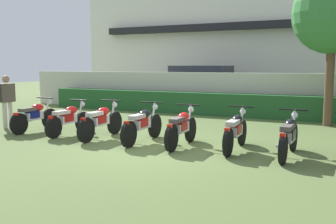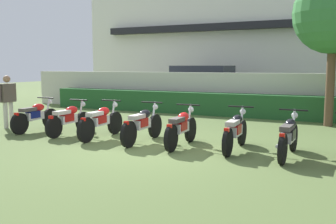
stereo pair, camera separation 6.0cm
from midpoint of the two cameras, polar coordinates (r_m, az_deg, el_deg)
The scene contains 14 objects.
ground at distance 8.62m, azimuth -2.51°, elevation -5.63°, with size 60.00×60.00×0.00m, color #566B38.
building at distance 22.69m, azimuth 15.80°, elevation 11.34°, with size 20.90×6.50×7.37m.
compound_wall at distance 14.99m, azimuth 10.23°, elevation 2.81°, with size 19.86×0.30×1.62m, color beige.
hedge_row at distance 14.36m, azimuth 9.45°, elevation 1.10°, with size 15.89×0.70×0.85m, color #235628.
parked_car at distance 17.94m, azimuth 5.76°, elevation 3.98°, with size 4.57×2.22×1.89m.
tree_near_inspector at distance 12.83m, azimuth 24.03°, elevation 13.43°, with size 2.46×2.46×4.70m.
motorcycle_in_row_0 at distance 11.51m, azimuth -19.40°, elevation -0.56°, with size 0.60×1.81×0.96m.
motorcycle_in_row_1 at distance 10.66m, azimuth -14.71°, elevation -1.01°, with size 0.60×1.78×0.94m.
motorcycle_in_row_2 at distance 9.94m, azimuth -9.98°, elevation -1.35°, with size 0.60×1.95×0.97m.
motorcycle_in_row_3 at distance 9.29m, azimuth -3.73°, elevation -1.86°, with size 0.60×1.97×0.97m.
motorcycle_in_row_4 at distance 8.79m, azimuth 2.22°, elevation -2.39°, with size 0.60×1.83×0.97m.
motorcycle_in_row_5 at distance 8.52m, azimuth 10.40°, elevation -2.82°, with size 0.60×1.91×0.96m.
motorcycle_in_row_6 at distance 8.16m, azimuth 18.06°, elevation -3.50°, with size 0.60×1.90×0.96m.
inspector_person at distance 12.38m, azimuth -23.08°, elevation 2.07°, with size 0.22×0.65×1.60m.
Camera 2 is at (4.00, -7.40, 1.90)m, focal length 40.09 mm.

